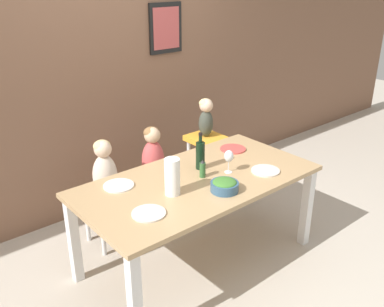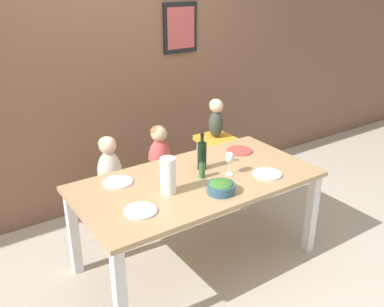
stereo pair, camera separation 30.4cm
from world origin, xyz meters
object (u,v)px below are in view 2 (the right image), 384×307
salad_bowl_large (221,187)px  dinner_plate_back_right (239,151)px  person_baby_right (216,116)px  paper_towel_roll (168,176)px  chair_right_highchair (215,153)px  wine_glass_near (230,158)px  wine_bottle (202,155)px  person_child_left (109,165)px  person_child_center (159,152)px  chair_far_left (112,200)px  chair_far_center (161,185)px  dinner_plate_front_left (140,211)px  dinner_plate_back_left (118,182)px  dinner_plate_front_right (267,174)px

salad_bowl_large → dinner_plate_back_right: size_ratio=0.90×
person_baby_right → paper_towel_roll: size_ratio=1.39×
chair_right_highchair → wine_glass_near: bearing=-120.2°
wine_bottle → paper_towel_roll: bearing=-155.7°
person_child_left → person_child_center: bearing=0.0°
chair_far_left → chair_far_center: bearing=0.0°
chair_right_highchair → person_child_center: size_ratio=1.43×
chair_far_left → dinner_plate_front_left: (-0.16, -0.85, 0.37)m
person_child_left → person_child_center: size_ratio=1.00×
chair_far_left → person_child_center: 0.57m
chair_far_left → wine_bottle: (0.54, -0.55, 0.48)m
person_baby_right → wine_glass_near: person_baby_right is taller
wine_glass_near → dinner_plate_back_left: size_ratio=0.82×
wine_bottle → dinner_plate_front_left: 0.77m
chair_far_left → person_child_left: person_child_left is taller
chair_far_center → wine_bottle: 0.74m
person_baby_right → dinner_plate_back_right: size_ratio=1.67×
chair_far_center → paper_towel_roll: 0.96m
chair_far_left → chair_right_highchair: chair_right_highchair is taller
dinner_plate_back_right → chair_far_center: bearing=139.7°
wine_glass_near → dinner_plate_front_right: wine_glass_near is taller
dinner_plate_back_right → dinner_plate_front_left: bearing=-160.7°
chair_far_left → salad_bowl_large: bearing=-65.7°
chair_far_center → dinner_plate_front_left: (-0.63, -0.85, 0.37)m
dinner_plate_back_right → person_child_center: bearing=139.6°
paper_towel_roll → salad_bowl_large: 0.37m
salad_bowl_large → dinner_plate_front_right: (0.46, 0.02, -0.04)m
person_child_left → wine_bottle: 0.79m
person_baby_right → paper_towel_roll: person_baby_right is taller
dinner_plate_front_left → person_child_left: bearing=79.4°
person_baby_right → chair_far_center: bearing=-179.9°
wine_bottle → wine_glass_near: wine_bottle is taller
chair_far_center → wine_glass_near: size_ratio=2.44×
wine_bottle → dinner_plate_front_left: (-0.70, -0.30, -0.11)m
dinner_plate_back_left → chair_far_center: bearing=34.7°
wine_glass_near → dinner_plate_back_left: bearing=156.0°
dinner_plate_front_right → chair_far_left: bearing=134.0°
chair_far_left → paper_towel_roll: size_ratio=1.68×
person_child_center → person_baby_right: (0.61, 0.00, 0.22)m
wine_glass_near → chair_far_center: bearing=103.7°
person_baby_right → dinner_plate_front_right: bearing=-102.4°
chair_far_center → salad_bowl_large: (-0.05, -0.94, 0.41)m
chair_far_center → paper_towel_roll: size_ratio=1.68×
chair_far_center → person_baby_right: size_ratio=1.21×
person_child_left → dinner_plate_back_left: bearing=-105.0°
person_child_center → salad_bowl_large: size_ratio=2.46×
person_baby_right → paper_towel_roll: 1.22m
person_child_left → dinner_plate_back_right: bearing=-24.1°
person_baby_right → dinner_plate_back_right: (-0.09, -0.45, -0.17)m
chair_far_center → dinner_plate_front_left: bearing=-126.6°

